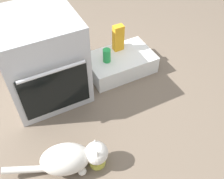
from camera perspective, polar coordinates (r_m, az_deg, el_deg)
ground at (r=2.01m, az=-9.12°, el=-6.17°), size 8.00×8.00×0.00m
oven at (r=2.01m, az=-15.36°, el=6.67°), size 0.58×0.62×0.69m
pantry_cabinet at (r=2.31m, az=1.82°, el=5.94°), size 0.58×0.37×0.16m
food_bowl at (r=1.76m, az=-3.33°, el=-15.58°), size 0.11×0.11×0.07m
cat at (r=1.69m, az=-9.09°, el=-14.84°), size 0.65×0.28×0.22m
juice_carton at (r=2.27m, az=1.40°, el=11.43°), size 0.09×0.06×0.24m
soda_can at (r=2.17m, az=-1.18°, el=7.59°), size 0.07×0.07×0.12m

